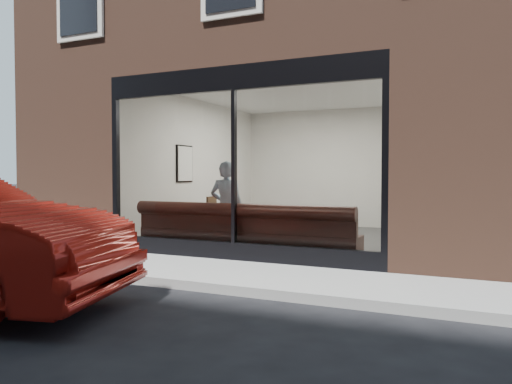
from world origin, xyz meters
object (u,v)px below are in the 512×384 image
at_px(person, 227,207).
at_px(cafe_table_right, 295,213).
at_px(cafe_chair_left, 204,229).
at_px(cafe_table_left, 202,207).
at_px(banquette, 245,244).

bearing_deg(person, cafe_table_right, -169.05).
bearing_deg(cafe_chair_left, cafe_table_left, 111.35).
relative_size(cafe_table_right, cafe_chair_left, 1.42).
xyz_separation_m(banquette, person, (-0.45, 0.18, 0.61)).
distance_m(person, cafe_table_right, 1.22).
xyz_separation_m(person, cafe_table_right, (1.13, 0.44, -0.09)).
relative_size(banquette, cafe_chair_left, 9.13).
bearing_deg(person, cafe_table_left, -53.89).
xyz_separation_m(person, cafe_chair_left, (-1.34, 1.46, -0.59)).
relative_size(banquette, cafe_table_left, 5.98).
relative_size(banquette, cafe_table_right, 6.41).
distance_m(cafe_table_left, cafe_table_right, 2.43).
bearing_deg(cafe_table_right, banquette, -137.69).
height_order(banquette, cafe_chair_left, banquette).
height_order(cafe_table_left, cafe_table_right, cafe_table_left).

